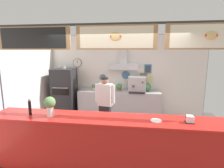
{
  "coord_description": "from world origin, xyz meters",
  "views": [
    {
      "loc": [
        0.37,
        -3.4,
        2.19
      ],
      "look_at": [
        -0.2,
        0.71,
        1.43
      ],
      "focal_mm": 28.18,
      "sensor_mm": 36.0,
      "label": 1
    }
  ],
  "objects_px": {
    "espresso_machine": "(137,84)",
    "potted_oregano": "(94,86)",
    "potted_sage": "(119,87)",
    "napkin_holder": "(190,119)",
    "potted_thyme": "(147,87)",
    "condiment_plate": "(156,121)",
    "pepper_grinder": "(30,107)",
    "shop_worker": "(105,104)",
    "basil_vase": "(50,105)",
    "pizza_oven": "(65,93)"
  },
  "relations": [
    {
      "from": "espresso_machine",
      "to": "potted_oregano",
      "type": "distance_m",
      "value": 1.41
    },
    {
      "from": "potted_sage",
      "to": "napkin_holder",
      "type": "height_order",
      "value": "napkin_holder"
    },
    {
      "from": "potted_thyme",
      "to": "condiment_plate",
      "type": "bearing_deg",
      "value": -90.36
    },
    {
      "from": "potted_oregano",
      "to": "potted_thyme",
      "type": "bearing_deg",
      "value": -0.02
    },
    {
      "from": "potted_oregano",
      "to": "napkin_holder",
      "type": "relative_size",
      "value": 1.53
    },
    {
      "from": "espresso_machine",
      "to": "napkin_holder",
      "type": "relative_size",
      "value": 3.86
    },
    {
      "from": "potted_thyme",
      "to": "pepper_grinder",
      "type": "height_order",
      "value": "pepper_grinder"
    },
    {
      "from": "shop_worker",
      "to": "napkin_holder",
      "type": "relative_size",
      "value": 11.16
    },
    {
      "from": "pepper_grinder",
      "to": "basil_vase",
      "type": "height_order",
      "value": "basil_vase"
    },
    {
      "from": "pizza_oven",
      "to": "basil_vase",
      "type": "xyz_separation_m",
      "value": [
        0.83,
        -2.6,
        0.43
      ]
    },
    {
      "from": "espresso_machine",
      "to": "potted_thyme",
      "type": "relative_size",
      "value": 2.08
    },
    {
      "from": "potted_thyme",
      "to": "condiment_plate",
      "type": "xyz_separation_m",
      "value": [
        -0.02,
        -2.72,
        -0.03
      ]
    },
    {
      "from": "potted_sage",
      "to": "napkin_holder",
      "type": "relative_size",
      "value": 1.64
    },
    {
      "from": "potted_thyme",
      "to": "basil_vase",
      "type": "xyz_separation_m",
      "value": [
        -1.86,
        -2.77,
        0.17
      ]
    },
    {
      "from": "potted_sage",
      "to": "condiment_plate",
      "type": "bearing_deg",
      "value": -71.89
    },
    {
      "from": "pizza_oven",
      "to": "potted_oregano",
      "type": "xyz_separation_m",
      "value": [
        0.96,
        0.17,
        0.24
      ]
    },
    {
      "from": "napkin_holder",
      "to": "condiment_plate",
      "type": "bearing_deg",
      "value": -179.23
    },
    {
      "from": "potted_oregano",
      "to": "potted_thyme",
      "type": "relative_size",
      "value": 0.82
    },
    {
      "from": "pizza_oven",
      "to": "potted_thyme",
      "type": "height_order",
      "value": "pizza_oven"
    },
    {
      "from": "pizza_oven",
      "to": "potted_oregano",
      "type": "bearing_deg",
      "value": 10.16
    },
    {
      "from": "pepper_grinder",
      "to": "napkin_holder",
      "type": "distance_m",
      "value": 2.8
    },
    {
      "from": "pizza_oven",
      "to": "pepper_grinder",
      "type": "bearing_deg",
      "value": -80.78
    },
    {
      "from": "potted_oregano",
      "to": "napkin_holder",
      "type": "height_order",
      "value": "napkin_holder"
    },
    {
      "from": "pizza_oven",
      "to": "potted_oregano",
      "type": "height_order",
      "value": "pizza_oven"
    },
    {
      "from": "shop_worker",
      "to": "pepper_grinder",
      "type": "relative_size",
      "value": 5.34
    },
    {
      "from": "pizza_oven",
      "to": "pepper_grinder",
      "type": "xyz_separation_m",
      "value": [
        0.41,
        -2.55,
        0.37
      ]
    },
    {
      "from": "pizza_oven",
      "to": "potted_thyme",
      "type": "xyz_separation_m",
      "value": [
        2.7,
        0.17,
        0.26
      ]
    },
    {
      "from": "shop_worker",
      "to": "potted_oregano",
      "type": "bearing_deg",
      "value": -56.13
    },
    {
      "from": "pepper_grinder",
      "to": "shop_worker",
      "type": "bearing_deg",
      "value": 51.95
    },
    {
      "from": "espresso_machine",
      "to": "napkin_holder",
      "type": "height_order",
      "value": "espresso_machine"
    },
    {
      "from": "condiment_plate",
      "to": "basil_vase",
      "type": "height_order",
      "value": "basil_vase"
    },
    {
      "from": "pizza_oven",
      "to": "pepper_grinder",
      "type": "distance_m",
      "value": 2.61
    },
    {
      "from": "basil_vase",
      "to": "pepper_grinder",
      "type": "bearing_deg",
      "value": 173.88
    },
    {
      "from": "potted_thyme",
      "to": "condiment_plate",
      "type": "relative_size",
      "value": 1.4
    },
    {
      "from": "napkin_holder",
      "to": "espresso_machine",
      "type": "bearing_deg",
      "value": 107.62
    },
    {
      "from": "basil_vase",
      "to": "pizza_oven",
      "type": "bearing_deg",
      "value": 107.78
    },
    {
      "from": "shop_worker",
      "to": "potted_oregano",
      "type": "xyz_separation_m",
      "value": [
        -0.59,
        1.27,
        0.21
      ]
    },
    {
      "from": "condiment_plate",
      "to": "basil_vase",
      "type": "xyz_separation_m",
      "value": [
        -1.84,
        -0.05,
        0.2
      ]
    },
    {
      "from": "condiment_plate",
      "to": "napkin_holder",
      "type": "relative_size",
      "value": 1.32
    },
    {
      "from": "potted_thyme",
      "to": "potted_sage",
      "type": "distance_m",
      "value": 0.91
    },
    {
      "from": "pizza_oven",
      "to": "pepper_grinder",
      "type": "height_order",
      "value": "pizza_oven"
    },
    {
      "from": "shop_worker",
      "to": "potted_oregano",
      "type": "distance_m",
      "value": 1.42
    },
    {
      "from": "shop_worker",
      "to": "basil_vase",
      "type": "relative_size",
      "value": 4.3
    },
    {
      "from": "pepper_grinder",
      "to": "basil_vase",
      "type": "distance_m",
      "value": 0.43
    },
    {
      "from": "espresso_machine",
      "to": "potted_oregano",
      "type": "height_order",
      "value": "espresso_machine"
    },
    {
      "from": "pepper_grinder",
      "to": "basil_vase",
      "type": "bearing_deg",
      "value": -6.12
    },
    {
      "from": "pizza_oven",
      "to": "basil_vase",
      "type": "bearing_deg",
      "value": -72.22
    },
    {
      "from": "condiment_plate",
      "to": "napkin_holder",
      "type": "xyz_separation_m",
      "value": [
        0.53,
        0.01,
        0.05
      ]
    },
    {
      "from": "shop_worker",
      "to": "potted_thyme",
      "type": "relative_size",
      "value": 6.02
    },
    {
      "from": "basil_vase",
      "to": "condiment_plate",
      "type": "bearing_deg",
      "value": 1.59
    }
  ]
}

